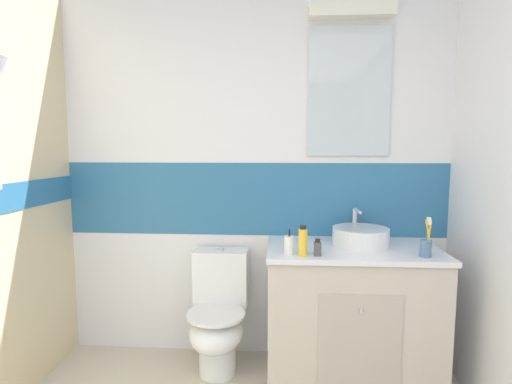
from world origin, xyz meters
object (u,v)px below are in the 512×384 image
perfume_flask_small (317,248)px  deodorant_spray_can (303,241)px  sink_basin (360,236)px  soap_dispenser (289,245)px  toothbrush_cup (426,246)px  toilet (218,316)px

perfume_flask_small → deodorant_spray_can: bearing=178.1°
perfume_flask_small → sink_basin: bearing=41.9°
soap_dispenser → perfume_flask_small: (0.16, -0.03, -0.01)m
perfume_flask_small → deodorant_spray_can: (-0.08, 0.00, 0.03)m
sink_basin → perfume_flask_small: (-0.29, -0.26, -0.01)m
soap_dispenser → perfume_flask_small: bearing=-12.2°
toothbrush_cup → deodorant_spray_can: (-0.68, -0.02, 0.02)m
toothbrush_cup → perfume_flask_small: 0.60m
toilet → perfume_flask_small: (0.61, -0.26, 0.53)m
sink_basin → toilet: sink_basin is taller
toothbrush_cup → deodorant_spray_can: bearing=-178.7°
sink_basin → perfume_flask_small: 0.39m
toilet → soap_dispenser: soap_dispenser is taller
toilet → deodorant_spray_can: 0.82m
toilet → sink_basin: bearing=-0.2°
toilet → deodorant_spray_can: size_ratio=4.59×
soap_dispenser → deodorant_spray_can: bearing=-22.5°
deodorant_spray_can → toilet: bearing=153.9°
toilet → soap_dispenser: size_ratio=5.44×
toilet → soap_dispenser: 0.74m
toothbrush_cup → perfume_flask_small: toothbrush_cup is taller
sink_basin → soap_dispenser: sink_basin is taller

